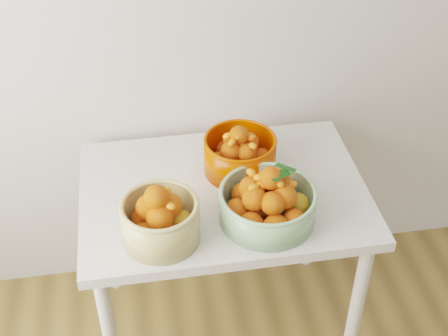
{
  "coord_description": "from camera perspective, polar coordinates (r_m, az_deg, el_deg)",
  "views": [
    {
      "loc": [
        -0.7,
        -0.04,
        2.17
      ],
      "look_at": [
        -0.45,
        1.51,
        0.92
      ],
      "focal_mm": 50.0,
      "sensor_mm": 36.0,
      "label": 1
    }
  ],
  "objects": [
    {
      "name": "table",
      "position": [
        2.25,
        -0.04,
        -3.79
      ],
      "size": [
        1.0,
        0.7,
        0.75
      ],
      "color": "silver",
      "rests_on": "ground"
    },
    {
      "name": "bowl_cream",
      "position": [
        1.96,
        -5.85,
        -4.7
      ],
      "size": [
        0.28,
        0.28,
        0.21
      ],
      "rotation": [
        0.0,
        0.0,
        -0.13
      ],
      "color": "tan",
      "rests_on": "table"
    },
    {
      "name": "bowl_green",
      "position": [
        2.03,
        3.98,
        -3.16
      ],
      "size": [
        0.39,
        0.39,
        0.21
      ],
      "rotation": [
        0.0,
        0.0,
        -0.24
      ],
      "color": "#8BB583",
      "rests_on": "table"
    },
    {
      "name": "bowl_orange",
      "position": [
        2.22,
        1.47,
        1.32
      ],
      "size": [
        0.32,
        0.32,
        0.19
      ],
      "rotation": [
        0.0,
        0.0,
        0.25
      ],
      "color": "#C23200",
      "rests_on": "table"
    }
  ]
}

